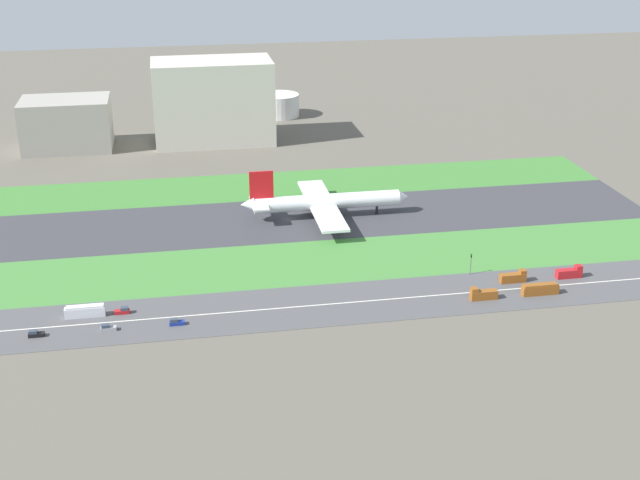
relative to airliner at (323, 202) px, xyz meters
The scene contains 21 objects.
ground_plane 15.32m from the airliner, behind, with size 800.00×800.00×0.00m, color #5B564C.
runway 15.30m from the airliner, behind, with size 280.00×46.00×0.10m, color #38383D.
grass_median_north 43.76m from the airliner, 108.85° to the left, with size 280.00×36.00×0.10m, color #3D7A33.
grass_median_south 43.76m from the airliner, 108.85° to the right, with size 280.00×36.00×0.10m, color #427F38.
highway 74.59m from the airliner, 100.85° to the right, with size 280.00×28.00×0.10m, color #4C4C4F.
highway_centerline 74.58m from the airliner, 100.85° to the right, with size 266.00×0.50×0.01m, color silver.
airliner is the anchor object (origin of this frame).
bus_0 94.99m from the airliner, 55.29° to the right, with size 11.60×2.50×3.50m.
truck_0 96.71m from the airliner, 44.74° to the right, with size 8.40×2.50×4.00m.
car_2 124.18m from the airliner, 141.04° to the right, with size 4.40×1.80×2.00m.
car_0 99.80m from the airliner, 136.98° to the right, with size 4.40×1.80×2.00m.
truck_2 85.79m from the airliner, 65.57° to the right, with size 8.40×2.50×4.00m.
car_3 97.00m from the airliner, 126.36° to the right, with size 4.40×1.80×2.00m.
car_1 109.52m from the airliner, 134.52° to the right, with size 4.40×1.80×2.00m.
bus_1 107.87m from the airliner, 140.88° to the right, with size 11.60×2.50×3.50m.
truck_1 84.20m from the airliner, 53.97° to the right, with size 8.40×2.50×4.00m.
traffic_light 70.94m from the airliner, 57.79° to the right, with size 0.36×0.50×7.20m.
terminal_building 154.42m from the airliner, 132.37° to the left, with size 41.51×28.41×24.27m, color #9E998E.
hangar_building 119.66m from the airliner, 106.42° to the left, with size 57.76×31.42×40.37m, color beige.
fuel_tank_west 161.33m from the airliner, 99.75° to the left, with size 20.49×20.49×13.59m, color silver.
fuel_tank_centre 159.06m from the airliner, 88.39° to the left, with size 22.79×22.79×12.19m, color silver.
Camera 1 is at (-41.42, -298.74, 116.27)m, focal length 47.66 mm.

